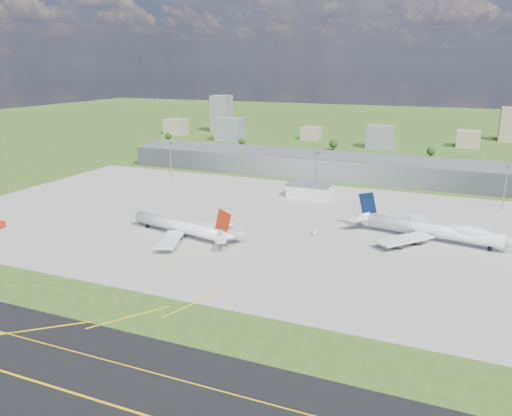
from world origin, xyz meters
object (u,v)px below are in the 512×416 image
at_px(airliner_red_twin, 181,227).
at_px(van_white_near, 316,232).
at_px(van_white_far, 462,235).
at_px(airliner_blue_quad, 433,230).
at_px(tug_yellow, 202,231).

relative_size(airliner_red_twin, van_white_near, 13.27).
relative_size(van_white_near, van_white_far, 0.97).
distance_m(airliner_red_twin, van_white_near, 64.96).
xyz_separation_m(airliner_red_twin, van_white_far, (124.58, 50.60, -3.57)).
distance_m(airliner_blue_quad, tug_yellow, 109.90).
xyz_separation_m(tug_yellow, van_white_far, (118.02, 42.50, 0.22)).
bearing_deg(airliner_red_twin, van_white_far, -145.79).
bearing_deg(tug_yellow, van_white_far, -8.07).
bearing_deg(airliner_red_twin, tug_yellow, -116.95).
height_order(tug_yellow, van_white_far, van_white_far).
height_order(tug_yellow, van_white_near, van_white_near).
distance_m(airliner_blue_quad, van_white_near, 54.50).
bearing_deg(airliner_red_twin, van_white_near, -142.90).
bearing_deg(tug_yellow, airliner_red_twin, -156.93).
relative_size(tug_yellow, van_white_far, 0.89).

